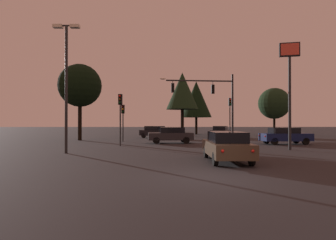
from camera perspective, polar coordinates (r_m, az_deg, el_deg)
name	(u,v)px	position (r m, az deg, el deg)	size (l,w,h in m)	color
ground_plane	(177,138)	(34.26, 1.89, -3.83)	(168.00, 168.00, 0.00)	#262326
traffic_signal_mast_arm	(211,96)	(27.57, 9.01, 5.06)	(7.34, 0.77, 6.79)	#232326
traffic_light_corner_left	(120,109)	(23.41, -9.92, 2.23)	(0.34, 0.38, 4.38)	#232326
traffic_light_corner_right	(230,110)	(32.35, 12.78, 1.98)	(0.32, 0.36, 4.80)	#232326
traffic_light_median	(123,115)	(28.85, -9.37, 0.97)	(0.32, 0.36, 3.82)	#232326
car_nearside_lane	(226,146)	(14.35, 12.08, -5.28)	(1.89, 4.53, 1.52)	#473828
car_crossing_left	(171,135)	(26.20, 0.59, -3.11)	(4.40, 2.16, 1.52)	#232328
car_crossing_right	(285,136)	(27.07, 23.21, -2.99)	(4.57, 2.10, 1.52)	#0F1947
car_far_lane	(155,132)	(34.66, -2.69, -2.47)	(4.22, 3.75, 1.52)	black
car_parked_lot	(220,132)	(35.92, 10.84, -2.39)	(3.22, 4.78, 1.52)	#232328
parking_lot_lamp_post	(66,72)	(19.09, -20.42, 9.32)	(1.70, 0.36, 8.31)	#232326
store_sign_illuminated	(290,72)	(21.98, 23.99, 9.08)	(1.42, 0.55, 7.78)	#232326
tree_behind_sign	(274,104)	(46.63, 21.23, 3.22)	(4.92, 4.92, 7.46)	black
tree_left_far	(196,99)	(45.59, 5.90, 4.30)	(5.05, 5.05, 8.79)	black
tree_center_horizon	(80,86)	(32.12, -17.87, 6.81)	(4.74, 4.74, 8.46)	black
tree_right_cluster	(182,91)	(39.53, 3.00, 6.04)	(4.62, 4.62, 9.17)	black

